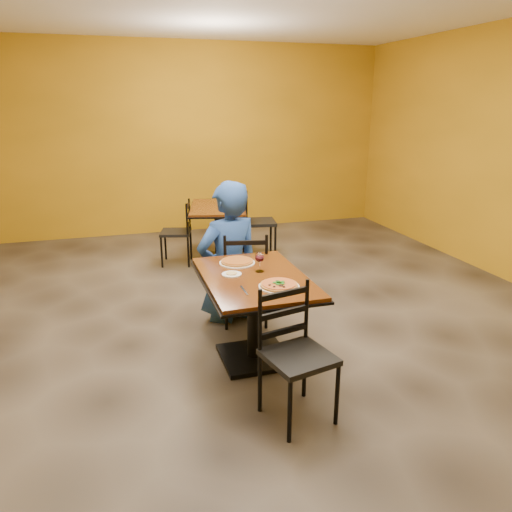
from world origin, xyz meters
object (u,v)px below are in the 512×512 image
object	(u,v)px
plate_main	(279,286)
chair_main_far	(245,276)
table_second	(218,221)
table_main	(254,298)
plate_far	(237,263)
wine_glass	(260,261)
pizza_main	(279,284)
chair_second_right	(259,222)
chair_main_near	(299,358)
pizza_far	(237,261)
side_plate	(232,274)
chair_second_left	(176,233)
diner	(229,251)

from	to	relation	value
plate_main	chair_main_far	bearing A→B (deg)	88.84
table_second	table_main	bearing A→B (deg)	-96.45
plate_far	wine_glass	distance (m)	0.30
pizza_main	wine_glass	size ratio (longest dim) A/B	1.58
chair_second_right	plate_far	xyz separation A→B (m)	(-0.94, -2.42, 0.27)
chair_main_near	table_main	bearing A→B (deg)	80.84
table_second	pizza_far	bearing A→B (deg)	-98.57
table_second	side_plate	world-z (taller)	side_plate
table_second	chair_second_right	distance (m)	0.58
table_main	chair_second_right	world-z (taller)	chair_second_right
chair_second_left	chair_second_right	bearing A→B (deg)	104.76
plate_main	wine_glass	world-z (taller)	wine_glass
chair_main_far	chair_second_right	distance (m)	2.14
chair_main_far	pizza_main	size ratio (longest dim) A/B	3.28
plate_main	wine_glass	distance (m)	0.39
pizza_far	plate_main	bearing A→B (deg)	-75.88
pizza_far	wine_glass	xyz separation A→B (m)	(0.12, -0.26, 0.07)
chair_main_near	diner	xyz separation A→B (m)	(-0.05, 1.74, 0.23)
chair_main_far	chair_second_right	xyz separation A→B (m)	(0.76, 2.00, 0.02)
pizza_main	pizza_far	xyz separation A→B (m)	(-0.16, 0.64, 0.00)
plate_far	pizza_far	distance (m)	0.02
chair_main_near	pizza_main	world-z (taller)	chair_main_near
table_main	pizza_far	distance (m)	0.41
chair_second_left	plate_main	bearing A→B (deg)	21.76
diner	wine_glass	distance (m)	0.82
chair_main_near	pizza_main	size ratio (longest dim) A/B	3.25
table_main	chair_main_near	size ratio (longest dim) A/B	1.33
chair_main_far	pizza_far	xyz separation A→B (m)	(-0.18, -0.41, 0.31)
table_main	diner	world-z (taller)	diner
chair_main_near	chair_second_right	distance (m)	3.71
chair_main_near	plate_far	size ratio (longest dim) A/B	2.98
pizza_far	chair_main_near	bearing A→B (deg)	-84.94
table_main	pizza_main	distance (m)	0.38
chair_main_far	plate_far	size ratio (longest dim) A/B	3.00
table_main	table_second	world-z (taller)	same
chair_second_left	pizza_far	bearing A→B (deg)	19.84
table_main	side_plate	distance (m)	0.27
chair_second_right	wine_glass	distance (m)	2.82
side_plate	plate_far	bearing A→B (deg)	66.70
table_second	plate_far	world-z (taller)	plate_far
chair_second_right	pizza_far	size ratio (longest dim) A/B	3.46
plate_main	side_plate	world-z (taller)	same
chair_second_right	diner	distance (m)	2.09
chair_second_right	plate_main	world-z (taller)	chair_second_right
table_main	pizza_main	size ratio (longest dim) A/B	4.33
chair_second_right	table_second	bearing A→B (deg)	99.23
chair_second_right	chair_main_near	bearing A→B (deg)	176.19
table_main	pizza_main	bearing A→B (deg)	-69.63
chair_main_near	plate_main	xyz separation A→B (m)	(0.05, 0.56, 0.29)
chair_main_far	chair_second_right	bearing A→B (deg)	-98.88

